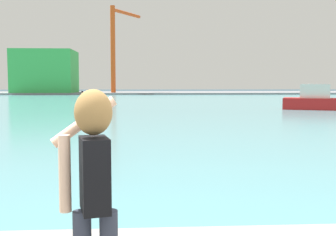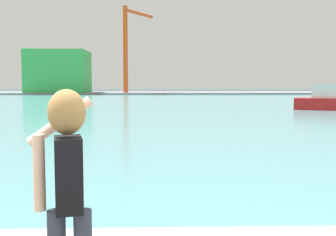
# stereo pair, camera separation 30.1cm
# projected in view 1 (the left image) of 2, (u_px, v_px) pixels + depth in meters

# --- Properties ---
(ground_plane) EXTENTS (220.00, 220.00, 0.00)m
(ground_plane) POSITION_uv_depth(u_px,v_px,m) (141.00, 102.00, 52.94)
(ground_plane) COLOR #334751
(harbor_water) EXTENTS (140.00, 100.00, 0.02)m
(harbor_water) POSITION_uv_depth(u_px,v_px,m) (141.00, 101.00, 54.92)
(harbor_water) COLOR #599EA8
(harbor_water) RESTS_ON ground_plane
(far_shore_dock) EXTENTS (140.00, 20.00, 0.38)m
(far_shore_dock) POSITION_uv_depth(u_px,v_px,m) (142.00, 93.00, 94.70)
(far_shore_dock) COLOR gray
(far_shore_dock) RESTS_ON ground_plane
(person_photographer) EXTENTS (0.53, 0.54, 1.74)m
(person_photographer) POSITION_uv_depth(u_px,v_px,m) (93.00, 179.00, 3.13)
(person_photographer) COLOR #2D3342
(person_photographer) RESTS_ON quay_promenade
(boat_moored) EXTENTS (7.42, 5.06, 2.23)m
(boat_moored) POSITION_uv_depth(u_px,v_px,m) (323.00, 101.00, 36.44)
(boat_moored) COLOR #B21919
(boat_moored) RESTS_ON harbor_water
(warehouse_left) EXTENTS (12.37, 11.31, 8.93)m
(warehouse_left) POSITION_uv_depth(u_px,v_px,m) (46.00, 72.00, 89.01)
(warehouse_left) COLOR green
(warehouse_left) RESTS_ON far_shore_dock
(port_crane) EXTENTS (6.27, 10.01, 18.09)m
(port_crane) POSITION_uv_depth(u_px,v_px,m) (116.00, 41.00, 88.36)
(port_crane) COLOR #D84C19
(port_crane) RESTS_ON far_shore_dock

